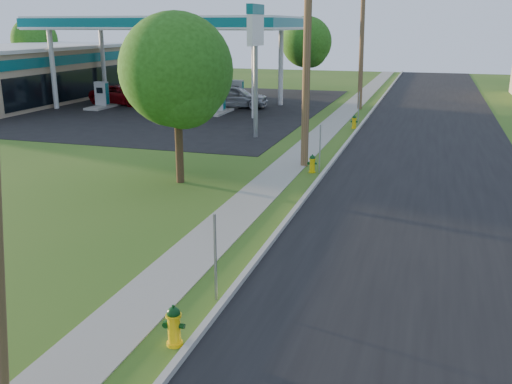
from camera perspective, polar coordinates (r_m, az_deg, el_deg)
road at (r=17.47m, az=16.29°, el=-3.84°), size 8.00×120.00×0.02m
curb at (r=17.89m, az=3.42°, el=-2.48°), size 0.15×120.00×0.15m
sidewalk at (r=18.38m, az=-1.89°, el=-2.13°), size 1.50×120.00×0.03m
forecourt at (r=43.96m, az=-10.88°, el=8.48°), size 26.00×28.00×0.02m
utility_pole_mid at (r=24.02m, az=5.13°, el=14.19°), size 1.40×0.32×9.80m
utility_pole_far at (r=41.78m, az=10.54°, el=14.70°), size 1.40×0.32×9.50m
sign_post_near at (r=12.45m, az=-4.09°, el=-6.60°), size 0.05×0.04×2.00m
sign_post_mid at (r=23.36m, az=6.40°, el=4.31°), size 0.05×0.04×2.00m
sign_post_far at (r=35.25m, az=10.23°, el=8.23°), size 0.05×0.04×2.00m
gas_canopy at (r=42.66m, az=-8.85°, el=16.28°), size 18.18×9.18×6.40m
fuel_pump_nw at (r=43.39m, az=-15.13°, el=9.06°), size 1.20×3.20×1.90m
fuel_pump_ne at (r=39.38m, az=-3.82°, el=8.88°), size 1.20×3.20×1.90m
fuel_pump_sw at (r=46.81m, az=-12.53°, el=9.73°), size 1.20×3.20×1.90m
fuel_pump_se at (r=43.11m, az=-1.90°, el=9.56°), size 1.20×3.20×1.90m
convenience_store at (r=49.82m, az=-22.48°, el=10.91°), size 10.40×22.40×4.25m
price_pylon at (r=30.32m, az=-0.05°, el=15.61°), size 0.34×2.04×6.85m
tree_verge at (r=21.42m, az=-7.81°, el=11.54°), size 4.20×4.20×6.36m
tree_lot at (r=50.92m, az=5.16°, el=14.52°), size 4.34×4.34×6.58m
tree_back at (r=60.66m, az=-21.23°, el=13.82°), size 4.35×4.35×6.60m
hydrant_near at (r=11.12m, az=-8.20°, el=-13.10°), size 0.43×0.38×0.83m
hydrant_mid at (r=23.51m, az=5.65°, el=2.84°), size 0.39×0.35×0.76m
hydrant_far at (r=34.04m, az=9.78°, el=6.93°), size 0.42×0.37×0.80m
car_red at (r=44.98m, az=-13.11°, el=9.44°), size 5.56×3.25×1.46m
car_silver at (r=42.05m, az=-2.17°, el=9.53°), size 5.08×2.52×1.66m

